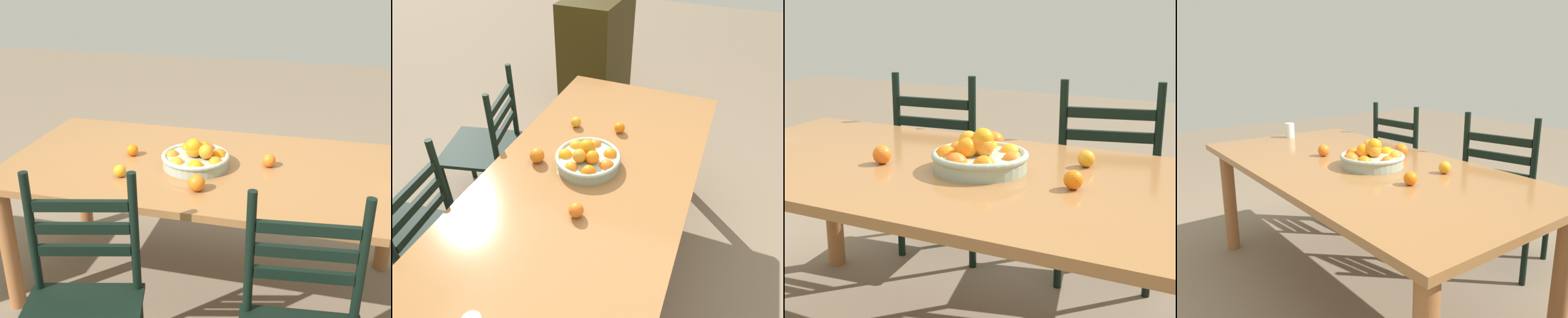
% 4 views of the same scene
% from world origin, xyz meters
% --- Properties ---
extents(ground_plane, '(12.00, 12.00, 0.00)m').
position_xyz_m(ground_plane, '(0.00, 0.00, 0.00)').
color(ground_plane, '#7B6954').
extents(dining_table, '(2.06, 1.01, 0.73)m').
position_xyz_m(dining_table, '(0.00, 0.00, 0.64)').
color(dining_table, '#966437').
rests_on(dining_table, ground).
extents(chair_near_window, '(0.55, 0.55, 0.97)m').
position_xyz_m(chair_near_window, '(0.31, 0.87, 0.46)').
color(chair_near_window, black).
rests_on(chair_near_window, ground).
extents(chair_by_cabinet, '(0.50, 0.50, 0.96)m').
position_xyz_m(chair_by_cabinet, '(-0.51, 0.81, 0.46)').
color(chair_by_cabinet, black).
rests_on(chair_by_cabinet, ground).
extents(fruit_bowl, '(0.34, 0.34, 0.15)m').
position_xyz_m(fruit_bowl, '(0.07, 0.04, 0.78)').
color(fruit_bowl, '#9BAB99').
rests_on(fruit_bowl, dining_table).
extents(orange_loose_0, '(0.08, 0.08, 0.08)m').
position_xyz_m(orange_loose_0, '(-0.00, 0.29, 0.77)').
color(orange_loose_0, orange).
rests_on(orange_loose_0, dining_table).
extents(orange_loose_1, '(0.06, 0.06, 0.06)m').
position_xyz_m(orange_loose_1, '(0.39, 0.24, 0.76)').
color(orange_loose_1, orange).
rests_on(orange_loose_1, dining_table).
extents(orange_loose_2, '(0.06, 0.06, 0.06)m').
position_xyz_m(orange_loose_2, '(0.42, -0.02, 0.76)').
color(orange_loose_2, orange).
rests_on(orange_loose_2, dining_table).
extents(orange_loose_3, '(0.07, 0.07, 0.07)m').
position_xyz_m(orange_loose_3, '(-0.28, -0.05, 0.77)').
color(orange_loose_3, orange).
rests_on(orange_loose_3, dining_table).
extents(drinking_glass, '(0.06, 0.06, 0.10)m').
position_xyz_m(drinking_glass, '(-0.91, 0.04, 0.78)').
color(drinking_glass, silver).
rests_on(drinking_glass, dining_table).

